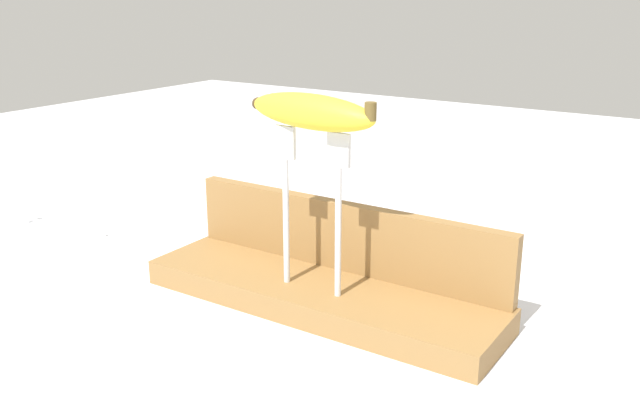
{
  "coord_description": "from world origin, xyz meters",
  "views": [
    {
      "loc": [
        0.4,
        -0.62,
        0.36
      ],
      "look_at": [
        0.0,
        0.0,
        0.13
      ],
      "focal_mm": 39.18,
      "sensor_mm": 36.0,
      "label": 1
    }
  ],
  "objects_px": {
    "fork_stand_center": "(311,196)",
    "fork_fallen_near": "(49,222)",
    "banana_raised_center": "(311,111)",
    "fork_fallen_far": "(510,254)"
  },
  "relations": [
    {
      "from": "fork_stand_center",
      "to": "fork_fallen_near",
      "type": "xyz_separation_m",
      "value": [
        -0.52,
        0.03,
        -0.14
      ]
    },
    {
      "from": "banana_raised_center",
      "to": "fork_fallen_near",
      "type": "distance_m",
      "value": 0.56
    },
    {
      "from": "banana_raised_center",
      "to": "fork_fallen_far",
      "type": "relative_size",
      "value": 1.14
    },
    {
      "from": "fork_fallen_near",
      "to": "fork_fallen_far",
      "type": "xyz_separation_m",
      "value": [
        0.65,
        0.26,
        0.0
      ]
    },
    {
      "from": "banana_raised_center",
      "to": "fork_fallen_far",
      "type": "height_order",
      "value": "banana_raised_center"
    },
    {
      "from": "fork_fallen_near",
      "to": "fork_stand_center",
      "type": "bearing_deg",
      "value": -3.49
    },
    {
      "from": "fork_stand_center",
      "to": "fork_fallen_near",
      "type": "distance_m",
      "value": 0.53
    },
    {
      "from": "fork_fallen_near",
      "to": "fork_fallen_far",
      "type": "height_order",
      "value": "same"
    },
    {
      "from": "banana_raised_center",
      "to": "fork_stand_center",
      "type": "bearing_deg",
      "value": -8.3
    },
    {
      "from": "fork_stand_center",
      "to": "banana_raised_center",
      "type": "height_order",
      "value": "banana_raised_center"
    }
  ]
}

